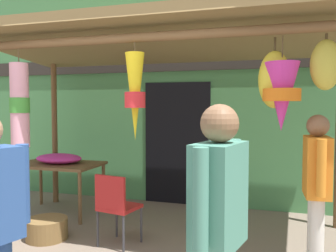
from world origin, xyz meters
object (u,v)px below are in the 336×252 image
at_px(wicker_basket_by_table, 47,229).
at_px(customer_foreground, 317,182).
at_px(flower_heap_on_table, 59,158).
at_px(display_table, 58,168).
at_px(folding_chair, 116,204).
at_px(shopper_by_bananas, 219,220).

xyz_separation_m(wicker_basket_by_table, customer_foreground, (3.02, -0.00, 0.77)).
bearing_deg(flower_heap_on_table, wicker_basket_by_table, -64.59).
height_order(display_table, folding_chair, folding_chair).
relative_size(customer_foreground, shopper_by_bananas, 0.94).
relative_size(display_table, flower_heap_on_table, 1.74).
bearing_deg(display_table, flower_heap_on_table, -3.24).
distance_m(flower_heap_on_table, folding_chair, 1.67).
bearing_deg(wicker_basket_by_table, folding_chair, 2.22).
relative_size(flower_heap_on_table, wicker_basket_by_table, 1.45).
height_order(folding_chair, customer_foreground, customer_foreground).
relative_size(wicker_basket_by_table, customer_foreground, 0.32).
height_order(wicker_basket_by_table, customer_foreground, customer_foreground).
bearing_deg(flower_heap_on_table, display_table, 176.76).
distance_m(wicker_basket_by_table, customer_foreground, 3.12).
xyz_separation_m(flower_heap_on_table, folding_chair, (1.36, -0.92, -0.33)).
bearing_deg(flower_heap_on_table, customer_foreground, -15.35).
relative_size(folding_chair, customer_foreground, 0.55).
relative_size(display_table, shopper_by_bananas, 0.76).
distance_m(display_table, folding_chair, 1.67).
xyz_separation_m(flower_heap_on_table, customer_foreground, (3.48, -0.95, 0.07)).
distance_m(folding_chair, shopper_by_bananas, 2.25).
distance_m(flower_heap_on_table, customer_foreground, 3.61).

